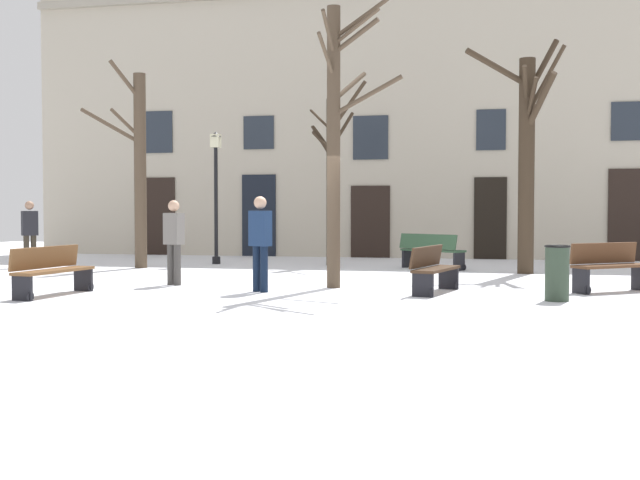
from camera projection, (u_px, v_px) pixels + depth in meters
ground_plane at (299, 287)px, 15.30m from camera, size 35.84×35.84×0.00m
building_facade at (374, 119)px, 24.61m from camera, size 22.40×0.60×8.47m
tree_center at (331, 171)px, 21.19m from camera, size 1.83×1.68×4.84m
tree_left_of_center at (527, 153)px, 18.41m from camera, size 2.25×1.41×5.44m
tree_right_of_center at (337, 134)px, 15.11m from camera, size 1.70×2.23×5.59m
tree_near_facade at (139, 166)px, 20.23m from camera, size 1.72×1.60×5.19m
streetlamp at (216, 183)px, 21.65m from camera, size 0.30×0.30×3.58m
litter_bin at (557, 273)px, 13.04m from camera, size 0.41×0.41×0.91m
bench_by_litter_bin at (52, 270)px, 13.84m from camera, size 0.64×1.83×0.86m
bench_near_lamp at (431, 251)px, 19.87m from camera, size 1.70×1.34×0.88m
bench_near_center_tree at (434, 269)px, 14.30m from camera, size 0.81×1.67×0.84m
bench_facing_shops at (609, 266)px, 14.45m from camera, size 1.49×1.27×0.89m
person_strolling at (30, 230)px, 20.52m from camera, size 0.42×0.43×1.70m
person_near_bench at (174, 238)px, 15.72m from camera, size 0.43×0.35×1.67m
person_crossing_plaza at (260, 239)px, 14.42m from camera, size 0.44×0.36×1.73m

